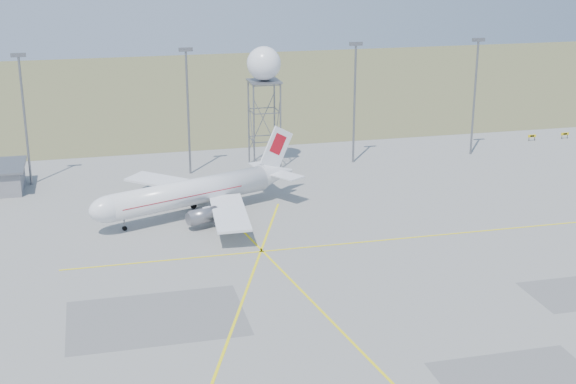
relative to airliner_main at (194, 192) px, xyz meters
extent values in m
plane|color=gray|center=(12.06, -45.41, -3.35)|extent=(400.00, 400.00, 0.00)
cube|color=#576135|center=(12.06, 94.59, -3.33)|extent=(400.00, 120.00, 0.03)
cylinder|color=slate|center=(-22.94, 20.59, 6.65)|extent=(0.36, 0.36, 20.00)
cube|color=slate|center=(-22.94, 20.59, 16.85)|extent=(2.20, 0.50, 0.60)
cylinder|color=slate|center=(2.06, 20.59, 6.65)|extent=(0.36, 0.36, 20.00)
cube|color=slate|center=(2.06, 20.59, 16.85)|extent=(2.20, 0.50, 0.60)
cylinder|color=slate|center=(30.06, 20.59, 6.65)|extent=(0.36, 0.36, 20.00)
cube|color=slate|center=(30.06, 20.59, 16.85)|extent=(2.20, 0.50, 0.60)
cylinder|color=slate|center=(52.06, 20.59, 6.65)|extent=(0.36, 0.36, 20.00)
cube|color=slate|center=(52.06, 20.59, 16.85)|extent=(2.20, 0.50, 0.60)
cylinder|color=black|center=(67.06, 26.59, -2.95)|extent=(0.10, 0.10, 0.80)
cylinder|color=black|center=(68.26, 26.59, -2.95)|extent=(0.10, 0.10, 0.80)
cube|color=yellow|center=(67.66, 26.59, -2.40)|extent=(1.60, 0.15, 0.50)
cube|color=black|center=(67.66, 26.51, -2.40)|extent=(0.80, 0.03, 0.30)
cylinder|color=black|center=(74.06, 26.59, -2.95)|extent=(0.10, 0.10, 0.80)
cylinder|color=black|center=(75.26, 26.59, -2.95)|extent=(0.10, 0.10, 0.80)
cube|color=yellow|center=(74.66, 26.59, -2.40)|extent=(1.60, 0.15, 0.50)
cube|color=black|center=(74.66, 26.51, -2.40)|extent=(0.80, 0.03, 0.30)
cylinder|color=white|center=(-0.51, -0.20, 0.09)|extent=(23.24, 11.99, 3.62)
ellipsoid|color=white|center=(-11.47, -4.51, 0.09)|extent=(6.72, 5.49, 3.62)
cube|color=black|center=(-12.48, -4.91, 0.64)|extent=(2.01, 2.36, 0.88)
cone|color=white|center=(12.97, 5.10, 0.37)|extent=(6.38, 5.36, 3.62)
cube|color=white|center=(12.97, 5.10, 4.17)|extent=(5.50, 2.38, 6.81)
cube|color=#B50C19|center=(13.14, 5.17, 4.80)|extent=(3.02, 1.43, 3.49)
cube|color=white|center=(11.49, 7.63, 0.82)|extent=(4.52, 5.70, 0.16)
cube|color=white|center=(13.61, 2.24, 0.82)|extent=(4.52, 5.70, 0.16)
cube|color=white|center=(-2.23, 7.88, -0.81)|extent=(13.62, 13.00, 0.33)
cube|color=white|center=(3.73, -7.29, -0.81)|extent=(5.48, 14.79, 0.33)
cylinder|color=slate|center=(-3.28, 4.36, -1.63)|extent=(4.30, 3.33, 2.08)
cylinder|color=slate|center=(0.57, -5.42, -1.63)|extent=(4.30, 3.33, 2.08)
cube|color=#B50C19|center=(-2.20, -0.86, 0.18)|extent=(18.20, 10.04, 0.11)
cylinder|color=black|center=(-9.78, -3.85, -2.94)|extent=(0.82, 0.82, 0.82)
cube|color=black|center=(1.17, 0.46, -2.94)|extent=(2.83, 5.39, 0.82)
cylinder|color=slate|center=(1.17, 0.46, -2.53)|extent=(0.28, 0.28, 1.63)
cylinder|color=slate|center=(12.57, 19.56, 3.88)|extent=(0.27, 0.27, 14.46)
cylinder|color=slate|center=(17.02, 19.56, 3.88)|extent=(0.27, 0.27, 14.46)
cylinder|color=slate|center=(17.02, 24.01, 3.88)|extent=(0.27, 0.27, 14.46)
cylinder|color=slate|center=(12.57, 24.01, 3.88)|extent=(0.27, 0.27, 14.46)
cube|color=slate|center=(14.80, 21.78, 11.11)|extent=(5.05, 5.05, 0.28)
sphere|color=white|center=(14.80, 21.78, 14.00)|extent=(5.56, 5.56, 5.56)
camera|label=1|loc=(-12.63, -105.48, 34.18)|focal=50.00mm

